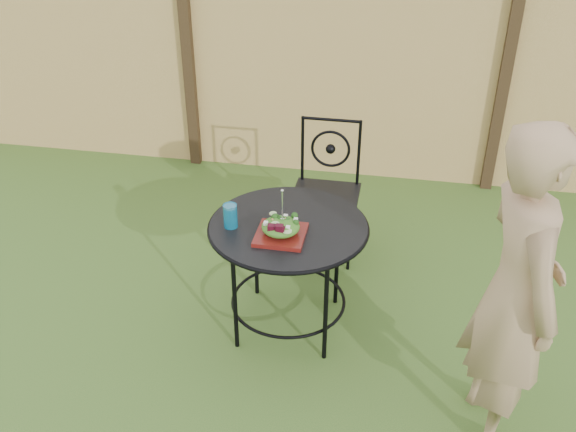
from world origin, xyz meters
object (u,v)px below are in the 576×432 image
object	(u,v)px
patio_chair	(327,186)
salad_plate	(281,235)
patio_table	(288,245)
diner	(516,293)

from	to	relation	value
patio_chair	salad_plate	xyz separation A→B (m)	(-0.12, -1.03, 0.23)
patio_table	diner	size ratio (longest dim) A/B	0.55
diner	patio_chair	bearing A→B (deg)	22.11
patio_chair	salad_plate	size ratio (longest dim) A/B	3.52
patio_table	salad_plate	xyz separation A→B (m)	(-0.02, -0.13, 0.15)
patio_table	patio_chair	size ratio (longest dim) A/B	0.97
salad_plate	patio_table	bearing A→B (deg)	82.11
salad_plate	diner	bearing A→B (deg)	-20.55
patio_table	patio_chair	distance (m)	0.91
patio_chair	diner	size ratio (longest dim) A/B	0.56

